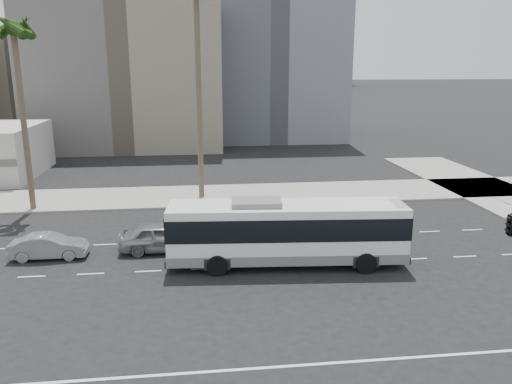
{
  "coord_description": "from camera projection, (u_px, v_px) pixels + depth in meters",
  "views": [
    {
      "loc": [
        -3.19,
        -25.48,
        10.76
      ],
      "look_at": [
        0.31,
        4.0,
        3.2
      ],
      "focal_mm": 35.13,
      "sensor_mm": 36.0,
      "label": 1
    }
  ],
  "objects": [
    {
      "name": "civic_tower",
      "position": [
        195.0,
        9.0,
        258.33
      ],
      "size": [
        42.0,
        42.0,
        129.0
      ],
      "color": "silver",
      "rests_on": "ground"
    },
    {
      "name": "city_bus",
      "position": [
        287.0,
        231.0,
        27.39
      ],
      "size": [
        13.1,
        3.86,
        3.71
      ],
      "rotation": [
        0.0,
        0.0,
        -0.08
      ],
      "color": "silver",
      "rests_on": "ground"
    },
    {
      "name": "ground",
      "position": [
        259.0,
        266.0,
        27.54
      ],
      "size": [
        700.0,
        700.0,
        0.0
      ],
      "primitive_type": "plane",
      "color": "black",
      "rests_on": "ground"
    },
    {
      "name": "highrise_right",
      "position": [
        292.0,
        14.0,
        245.4
      ],
      "size": [
        26.0,
        26.0,
        70.0
      ],
      "primitive_type": "cube",
      "color": "slate",
      "rests_on": "ground"
    },
    {
      "name": "sidewalk_north",
      "position": [
        236.0,
        195.0,
        42.44
      ],
      "size": [
        120.0,
        7.0,
        0.15
      ],
      "primitive_type": "cube",
      "color": "gray",
      "rests_on": "ground"
    },
    {
      "name": "highrise_far",
      "position": [
        326.0,
        29.0,
        278.36
      ],
      "size": [
        22.0,
        22.0,
        60.0
      ],
      "primitive_type": "cube",
      "color": "slate",
      "rests_on": "ground"
    },
    {
      "name": "car_a",
      "position": [
        163.0,
        237.0,
        29.64
      ],
      "size": [
        2.07,
        5.07,
        1.72
      ],
      "primitive_type": "imported",
      "rotation": [
        0.0,
        0.0,
        1.56
      ],
      "color": "gray",
      "rests_on": "ground"
    },
    {
      "name": "midrise_gray_center",
      "position": [
        269.0,
        50.0,
        75.29
      ],
      "size": [
        20.0,
        20.0,
        26.0
      ],
      "primitive_type": "cube",
      "color": "#585A66",
      "rests_on": "ground"
    },
    {
      "name": "car_b",
      "position": [
        49.0,
        246.0,
        28.59
      ],
      "size": [
        1.54,
        4.29,
        1.41
      ],
      "primitive_type": "imported",
      "rotation": [
        0.0,
        0.0,
        1.58
      ],
      "color": "gray",
      "rests_on": "ground"
    },
    {
      "name": "palm_mid",
      "position": [
        13.0,
        32.0,
        35.0
      ],
      "size": [
        4.67,
        4.67,
        14.46
      ],
      "rotation": [
        0.0,
        0.0,
        0.07
      ],
      "color": "brown",
      "rests_on": "ground"
    },
    {
      "name": "midrise_beige_west",
      "position": [
        129.0,
        78.0,
        67.26
      ],
      "size": [
        24.0,
        18.0,
        18.0
      ],
      "primitive_type": "cube",
      "color": "#68635E",
      "rests_on": "ground"
    }
  ]
}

